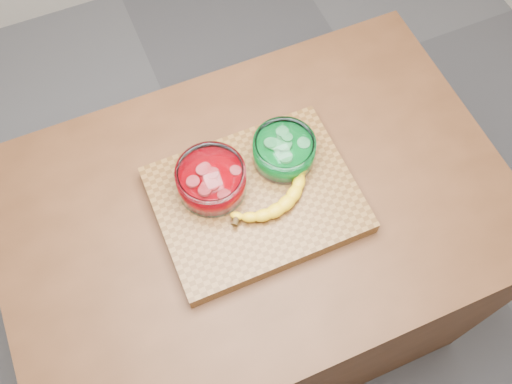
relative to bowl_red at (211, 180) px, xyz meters
name	(u,v)px	position (x,y,z in m)	size (l,w,h in m)	color
ground	(256,308)	(0.08, -0.06, -0.98)	(3.50, 3.50, 0.00)	slate
counter	(256,268)	(0.08, -0.06, -0.53)	(1.20, 0.80, 0.90)	#4F2D17
cutting_board	(256,200)	(0.08, -0.06, -0.06)	(0.45, 0.35, 0.04)	brown
bowl_red	(211,180)	(0.00, 0.00, 0.00)	(0.16, 0.16, 0.07)	white
bowl_green	(284,151)	(0.18, 0.01, 0.00)	(0.14, 0.14, 0.07)	white
banana	(270,192)	(0.11, -0.07, -0.02)	(0.24, 0.15, 0.04)	yellow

